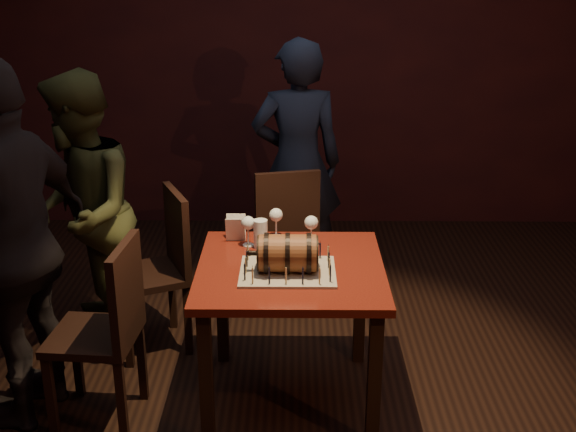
# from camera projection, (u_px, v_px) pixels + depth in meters

# --- Properties ---
(room_shell) EXTENTS (5.04, 5.04, 2.80)m
(room_shell) POSITION_uv_depth(u_px,v_px,m) (302.00, 129.00, 3.35)
(room_shell) COLOR black
(room_shell) RESTS_ON ground
(pub_table) EXTENTS (0.90, 0.90, 0.75)m
(pub_table) POSITION_uv_depth(u_px,v_px,m) (291.00, 287.00, 3.51)
(pub_table) COLOR #4B120C
(pub_table) RESTS_ON ground
(cake_board) EXTENTS (0.45, 0.35, 0.01)m
(cake_board) POSITION_uv_depth(u_px,v_px,m) (288.00, 272.00, 3.40)
(cake_board) COLOR gray
(cake_board) RESTS_ON pub_table
(barrel_cake) EXTENTS (0.33, 0.19, 0.19)m
(barrel_cake) POSITION_uv_depth(u_px,v_px,m) (288.00, 253.00, 3.37)
(barrel_cake) COLOR brown
(barrel_cake) RESTS_ON cake_board
(birthday_candles) EXTENTS (0.40, 0.30, 0.09)m
(birthday_candles) POSITION_uv_depth(u_px,v_px,m) (288.00, 263.00, 3.39)
(birthday_candles) COLOR #D5BC7F
(birthday_candles) RESTS_ON cake_board
(wine_glass_left) EXTENTS (0.07, 0.07, 0.16)m
(wine_glass_left) POSITION_uv_depth(u_px,v_px,m) (248.00, 224.00, 3.68)
(wine_glass_left) COLOR silver
(wine_glass_left) RESTS_ON pub_table
(wine_glass_mid) EXTENTS (0.07, 0.07, 0.16)m
(wine_glass_mid) POSITION_uv_depth(u_px,v_px,m) (276.00, 216.00, 3.79)
(wine_glass_mid) COLOR silver
(wine_glass_mid) RESTS_ON pub_table
(wine_glass_right) EXTENTS (0.07, 0.07, 0.16)m
(wine_glass_right) POSITION_uv_depth(u_px,v_px,m) (311.00, 224.00, 3.68)
(wine_glass_right) COLOR silver
(wine_glass_right) RESTS_ON pub_table
(pint_of_ale) EXTENTS (0.07, 0.07, 0.15)m
(pint_of_ale) POSITION_uv_depth(u_px,v_px,m) (261.00, 234.00, 3.67)
(pint_of_ale) COLOR silver
(pint_of_ale) RESTS_ON pub_table
(menu_card) EXTENTS (0.10, 0.05, 0.13)m
(menu_card) POSITION_uv_depth(u_px,v_px,m) (236.00, 229.00, 3.77)
(menu_card) COLOR white
(menu_card) RESTS_ON pub_table
(chair_back) EXTENTS (0.48, 0.48, 0.93)m
(chair_back) POSITION_uv_depth(u_px,v_px,m) (284.00, 229.00, 4.56)
(chair_back) COLOR black
(chair_back) RESTS_ON ground
(chair_left_rear) EXTENTS (0.53, 0.53, 0.93)m
(chair_left_rear) POSITION_uv_depth(u_px,v_px,m) (162.00, 262.00, 4.08)
(chair_left_rear) COLOR black
(chair_left_rear) RESTS_ON ground
(chair_left_front) EXTENTS (0.43, 0.43, 0.93)m
(chair_left_front) POSITION_uv_depth(u_px,v_px,m) (109.00, 324.00, 3.41)
(chair_left_front) COLOR black
(chair_left_front) RESTS_ON ground
(person_back) EXTENTS (0.64, 0.45, 1.67)m
(person_back) POSITION_uv_depth(u_px,v_px,m) (297.00, 164.00, 4.84)
(person_back) COLOR #1A2235
(person_back) RESTS_ON ground
(person_left_rear) EXTENTS (0.77, 0.90, 1.59)m
(person_left_rear) POSITION_uv_depth(u_px,v_px,m) (82.00, 214.00, 4.03)
(person_left_rear) COLOR #3F4221
(person_left_rear) RESTS_ON ground
(person_left_front) EXTENTS (0.72, 1.12, 1.78)m
(person_left_front) POSITION_uv_depth(u_px,v_px,m) (14.00, 246.00, 3.35)
(person_left_front) COLOR black
(person_left_front) RESTS_ON ground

